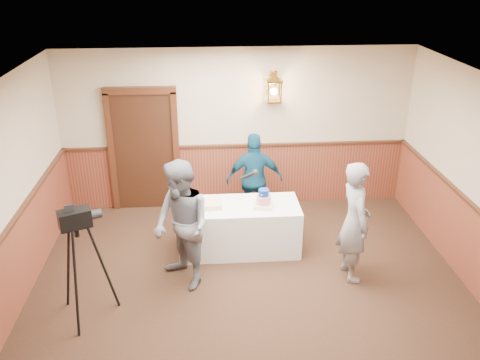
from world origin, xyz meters
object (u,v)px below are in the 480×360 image
object	(u,v)px
tiered_cake	(264,200)
sheet_cake_yellow	(210,205)
display_table	(239,227)
sheet_cake_green	(191,202)
interviewer	(182,226)
assistant_p	(255,179)
tv_camera_rig	(82,270)
baker	(354,222)

from	to	relation	value
tiered_cake	sheet_cake_yellow	xyz separation A→B (m)	(-0.79, 0.05, -0.07)
display_table	sheet_cake_green	xyz separation A→B (m)	(-0.72, 0.11, 0.41)
interviewer	assistant_p	xyz separation A→B (m)	(1.13, 1.67, -0.11)
tiered_cake	tv_camera_rig	size ratio (longest dim) A/B	0.21
interviewer	baker	size ratio (longest dim) A/B	1.04
interviewer	sheet_cake_green	bearing A→B (deg)	140.94
display_table	tiered_cake	world-z (taller)	tiered_cake
sheet_cake_yellow	interviewer	distance (m)	0.90
display_table	assistant_p	bearing A→B (deg)	69.34
display_table	baker	distance (m)	1.78
sheet_cake_green	baker	bearing A→B (deg)	-22.63
sheet_cake_yellow	tv_camera_rig	bearing A→B (deg)	-138.11
display_table	baker	xyz separation A→B (m)	(1.50, -0.82, 0.49)
interviewer	baker	distance (m)	2.32
sheet_cake_green	tv_camera_rig	distance (m)	2.01
display_table	baker	world-z (taller)	baker
sheet_cake_green	tv_camera_rig	bearing A→B (deg)	-129.88
assistant_p	tv_camera_rig	size ratio (longest dim) A/B	1.06
baker	sheet_cake_yellow	bearing A→B (deg)	61.50
display_table	assistant_p	size ratio (longest dim) A/B	1.14
display_table	baker	bearing A→B (deg)	-28.57
sheet_cake_yellow	display_table	bearing A→B (deg)	2.83
tiered_cake	interviewer	size ratio (longest dim) A/B	0.18
display_table	sheet_cake_yellow	size ratio (longest dim) A/B	5.09
assistant_p	tv_camera_rig	bearing A→B (deg)	44.29
interviewer	assistant_p	size ratio (longest dim) A/B	1.14
sheet_cake_yellow	tv_camera_rig	size ratio (longest dim) A/B	0.24
display_table	sheet_cake_green	bearing A→B (deg)	171.50
baker	tv_camera_rig	distance (m)	3.57
tv_camera_rig	baker	bearing A→B (deg)	-14.03
interviewer	sheet_cake_yellow	bearing A→B (deg)	121.41
display_table	sheet_cake_yellow	xyz separation A→B (m)	(-0.43, -0.02, 0.41)
tiered_cake	interviewer	world-z (taller)	interviewer
tiered_cake	baker	bearing A→B (deg)	-33.24
display_table	tiered_cake	size ratio (longest dim) A/B	5.73
display_table	tv_camera_rig	xyz separation A→B (m)	(-2.00, -1.43, 0.29)
display_table	assistant_p	world-z (taller)	assistant_p
interviewer	baker	bearing A→B (deg)	56.94
sheet_cake_green	interviewer	world-z (taller)	interviewer
sheet_cake_green	display_table	bearing A→B (deg)	-8.50
tiered_cake	baker	world-z (taller)	baker
tiered_cake	sheet_cake_green	xyz separation A→B (m)	(-1.08, 0.18, -0.07)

